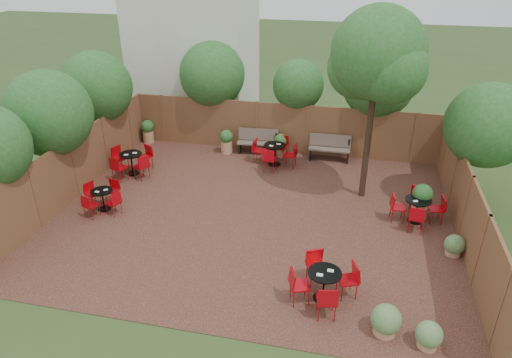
# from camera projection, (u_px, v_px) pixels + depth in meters

# --- Properties ---
(ground) EXTENTS (80.00, 80.00, 0.00)m
(ground) POSITION_uv_depth(u_px,v_px,m) (254.00, 215.00, 14.31)
(ground) COLOR #354F23
(ground) RESTS_ON ground
(courtyard_paving) EXTENTS (12.00, 10.00, 0.02)m
(courtyard_paving) POSITION_uv_depth(u_px,v_px,m) (254.00, 215.00, 14.31)
(courtyard_paving) COLOR #381917
(courtyard_paving) RESTS_ON ground
(fence_back) EXTENTS (12.00, 0.08, 2.00)m
(fence_back) POSITION_uv_depth(u_px,v_px,m) (282.00, 128.00, 18.20)
(fence_back) COLOR brown
(fence_back) RESTS_ON ground
(fence_left) EXTENTS (0.08, 10.00, 2.00)m
(fence_left) POSITION_uv_depth(u_px,v_px,m) (74.00, 168.00, 15.02)
(fence_left) COLOR brown
(fence_left) RESTS_ON ground
(fence_right) EXTENTS (0.08, 10.00, 2.00)m
(fence_right) POSITION_uv_depth(u_px,v_px,m) (466.00, 209.00, 12.69)
(fence_right) COLOR brown
(fence_right) RESTS_ON ground
(neighbour_building) EXTENTS (5.00, 4.00, 8.00)m
(neighbour_building) POSITION_uv_depth(u_px,v_px,m) (194.00, 32.00, 20.30)
(neighbour_building) COLOR silver
(neighbour_building) RESTS_ON ground
(overhang_foliage) EXTENTS (15.77, 10.83, 2.72)m
(overhang_foliage) POSITION_uv_depth(u_px,v_px,m) (220.00, 98.00, 15.86)
(overhang_foliage) COLOR #1F561C
(overhang_foliage) RESTS_ON ground
(courtyard_tree) EXTENTS (2.86, 2.78, 6.04)m
(courtyard_tree) POSITION_uv_depth(u_px,v_px,m) (377.00, 60.00, 13.35)
(courtyard_tree) COLOR black
(courtyard_tree) RESTS_ON courtyard_paving
(park_bench_left) EXTENTS (1.61, 0.66, 0.97)m
(park_bench_left) POSITION_uv_depth(u_px,v_px,m) (258.00, 141.00, 18.27)
(park_bench_left) COLOR brown
(park_bench_left) RESTS_ON courtyard_paving
(park_bench_right) EXTENTS (1.58, 0.55, 0.97)m
(park_bench_right) POSITION_uv_depth(u_px,v_px,m) (330.00, 147.00, 17.72)
(park_bench_right) COLOR brown
(park_bench_right) RESTS_ON courtyard_paving
(bistro_tables) EXTENTS (11.35, 8.68, 0.92)m
(bistro_tables) POSITION_uv_depth(u_px,v_px,m) (249.00, 192.00, 14.68)
(bistro_tables) COLOR black
(bistro_tables) RESTS_ON courtyard_paving
(planters) EXTENTS (11.12, 4.28, 1.10)m
(planters) POSITION_uv_depth(u_px,v_px,m) (272.00, 155.00, 16.94)
(planters) COLOR tan
(planters) RESTS_ON courtyard_paving
(low_shrubs) EXTENTS (2.47, 4.04, 0.71)m
(low_shrubs) POSITION_uv_depth(u_px,v_px,m) (418.00, 301.00, 10.40)
(low_shrubs) COLOR tan
(low_shrubs) RESTS_ON courtyard_paving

